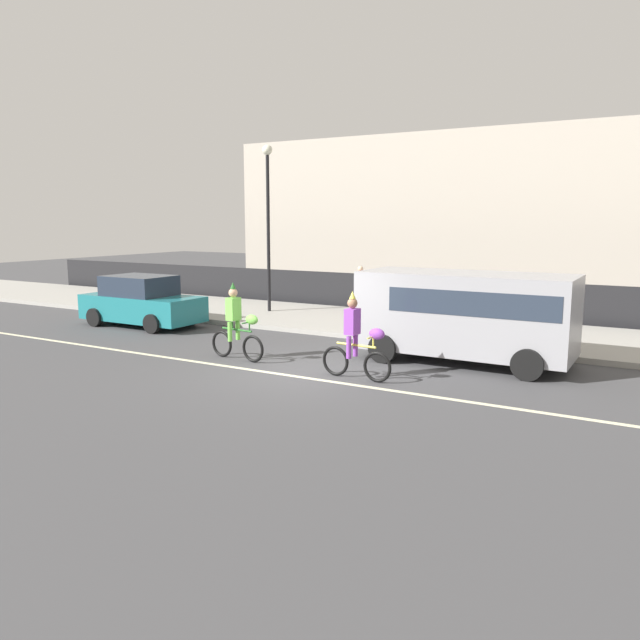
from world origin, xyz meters
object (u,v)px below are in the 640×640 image
parked_car_teal (142,302)px  street_lamp_post (268,204)px  parade_cyclist_purple (357,341)px  parade_cyclist_lime (237,326)px  pedestrian_onlooker (360,287)px  parked_van_grey (469,311)px

parked_car_teal → street_lamp_post: bearing=60.5°
parade_cyclist_purple → street_lamp_post: street_lamp_post is taller
street_lamp_post → parade_cyclist_lime: bearing=-61.5°
parked_car_teal → pedestrian_onlooker: 7.68m
parked_van_grey → parked_car_teal: bearing=-179.6°
parade_cyclist_purple → parked_car_teal: parade_cyclist_purple is taller
parade_cyclist_lime → parked_van_grey: 5.63m
parade_cyclist_purple → street_lamp_post: (-6.89, 6.65, 3.15)m
parade_cyclist_lime → parade_cyclist_purple: size_ratio=1.00×
parade_cyclist_purple → parked_van_grey: size_ratio=0.38×
parade_cyclist_purple → street_lamp_post: 10.08m
street_lamp_post → pedestrian_onlooker: bearing=32.5°
parked_van_grey → street_lamp_post: street_lamp_post is taller
parked_van_grey → pedestrian_onlooker: 8.08m
parade_cyclist_purple → parked_car_teal: size_ratio=0.47×
parade_cyclist_lime → street_lamp_post: 7.95m
street_lamp_post → parked_car_teal: bearing=-119.5°
parade_cyclist_lime → pedestrian_onlooker: (-0.69, 8.19, 0.17)m
parade_cyclist_purple → pedestrian_onlooker: parade_cyclist_purple is taller
parade_cyclist_lime → street_lamp_post: size_ratio=0.33×
parade_cyclist_purple → pedestrian_onlooker: (-4.10, 8.43, 0.17)m
parade_cyclist_lime → parade_cyclist_purple: (3.41, -0.23, 0.00)m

